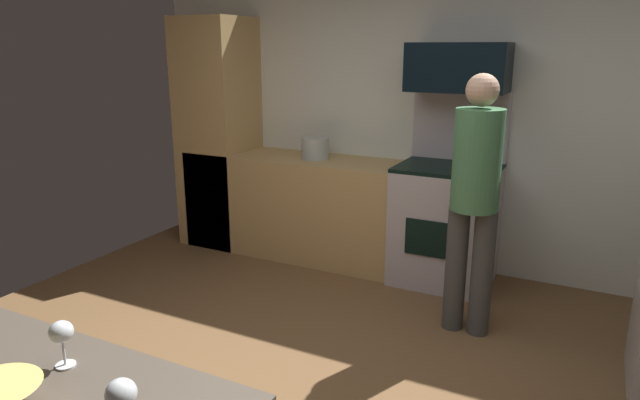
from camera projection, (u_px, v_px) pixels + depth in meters
name	position (u px, v px, depth m)	size (l,w,h in m)	color
wall_back	(427.00, 113.00, 4.66)	(5.20, 0.12, 2.60)	white
lower_cabinet_run	(313.00, 208.00, 4.97)	(2.40, 0.60, 0.90)	tan
cabinet_column	(219.00, 133.00, 5.25)	(0.60, 0.60, 2.10)	tan
oven_range	(446.00, 219.00, 4.43)	(0.76, 0.65, 1.51)	#BCB1B9
microwave	(458.00, 67.00, 4.19)	(0.74, 0.38, 0.36)	black
person_cook	(475.00, 194.00, 3.50)	(0.31, 0.30, 1.69)	#414141
wine_glass_near	(61.00, 334.00, 1.67)	(0.07, 0.07, 0.15)	silver
wine_glass_far	(121.00, 396.00, 1.34)	(0.08, 0.08, 0.17)	silver
stock_pot	(315.00, 148.00, 4.82)	(0.24, 0.24, 0.18)	#B2BBB8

